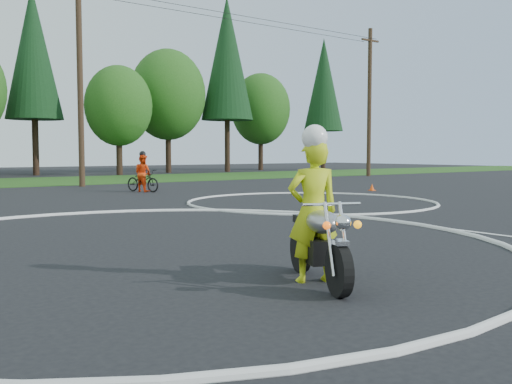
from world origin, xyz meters
TOP-DOWN VIEW (x-y plane):
  - ground at (0.00, 0.00)m, footprint 120.00×120.00m
  - course_markings at (2.17, 4.35)m, footprint 19.05×19.05m
  - primary_motorcycle at (0.30, -0.72)m, footprint 1.05×1.92m
  - rider_primary_grp at (0.31, -0.59)m, footprint 0.77×0.65m
  - rider_second_grp at (5.74, 15.86)m, footprint 1.17×1.86m
  - traffic_cones at (4.57, 2.77)m, footprint 20.38×14.25m
  - treeline at (14.78, 34.61)m, footprint 38.20×8.10m
  - utility_poles at (5.00, 21.00)m, footprint 41.60×1.12m

SIDE VIEW (x-z plane):
  - ground at x=0.00m, z-range 0.00..0.00m
  - course_markings at x=2.17m, z-range -0.05..0.07m
  - traffic_cones at x=4.57m, z-range -0.01..0.29m
  - primary_motorcycle at x=0.30m, z-range -0.02..1.05m
  - rider_second_grp at x=5.74m, z-range -0.25..1.44m
  - rider_primary_grp at x=0.31m, z-range -0.04..1.95m
  - utility_poles at x=5.00m, z-range 0.20..10.20m
  - treeline at x=14.78m, z-range -0.64..13.88m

